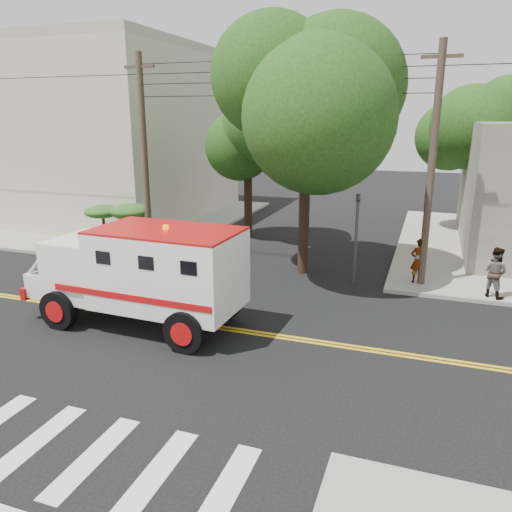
% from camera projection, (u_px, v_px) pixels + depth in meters
% --- Properties ---
extents(ground, '(100.00, 100.00, 0.00)m').
position_uv_depth(ground, '(206.00, 326.00, 15.82)').
color(ground, black).
rests_on(ground, ground).
extents(sidewalk_nw, '(17.00, 17.00, 0.15)m').
position_uv_depth(sidewalk_nw, '(105.00, 217.00, 32.37)').
color(sidewalk_nw, gray).
rests_on(sidewalk_nw, ground).
extents(building_left, '(16.00, 14.00, 10.00)m').
position_uv_depth(building_left, '(87.00, 136.00, 33.00)').
color(building_left, beige).
rests_on(building_left, sidewalk_nw).
extents(utility_pole_left, '(0.28, 0.28, 9.00)m').
position_uv_depth(utility_pole_left, '(145.00, 161.00, 21.84)').
color(utility_pole_left, '#382D23').
rests_on(utility_pole_left, ground).
extents(utility_pole_right, '(0.28, 0.28, 9.00)m').
position_uv_depth(utility_pole_right, '(431.00, 170.00, 18.21)').
color(utility_pole_right, '#382D23').
rests_on(utility_pole_right, ground).
extents(tree_main, '(6.08, 5.70, 9.85)m').
position_uv_depth(tree_main, '(317.00, 95.00, 18.88)').
color(tree_main, black).
rests_on(tree_main, ground).
extents(tree_left, '(4.48, 4.20, 7.70)m').
position_uv_depth(tree_left, '(252.00, 130.00, 25.82)').
color(tree_left, black).
rests_on(tree_left, ground).
extents(tree_right, '(4.80, 4.50, 8.20)m').
position_uv_depth(tree_right, '(489.00, 123.00, 25.66)').
color(tree_right, black).
rests_on(tree_right, ground).
extents(traffic_signal, '(0.15, 0.18, 3.60)m').
position_uv_depth(traffic_signal, '(357.00, 230.00, 19.08)').
color(traffic_signal, '#3F3F42').
rests_on(traffic_signal, ground).
extents(accessibility_sign, '(0.45, 0.10, 2.02)m').
position_uv_depth(accessibility_sign, '(140.00, 229.00, 23.03)').
color(accessibility_sign, '#3F3F42').
rests_on(accessibility_sign, ground).
extents(palm_planter, '(3.52, 2.63, 2.36)m').
position_uv_depth(palm_planter, '(122.00, 220.00, 23.76)').
color(palm_planter, '#1E3314').
rests_on(palm_planter, sidewalk_nw).
extents(armored_truck, '(7.08, 3.06, 3.18)m').
position_uv_depth(armored_truck, '(143.00, 270.00, 15.45)').
color(armored_truck, white).
rests_on(armored_truck, ground).
extents(pedestrian_a, '(0.74, 0.59, 1.76)m').
position_uv_depth(pedestrian_a, '(419.00, 261.00, 19.25)').
color(pedestrian_a, gray).
rests_on(pedestrian_a, sidewalk_ne).
extents(pedestrian_b, '(1.13, 1.09, 1.84)m').
position_uv_depth(pedestrian_b, '(495.00, 272.00, 17.72)').
color(pedestrian_b, gray).
rests_on(pedestrian_b, sidewalk_ne).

